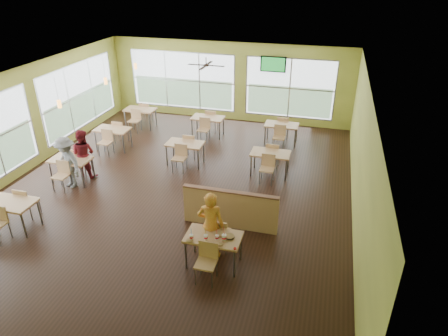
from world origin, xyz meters
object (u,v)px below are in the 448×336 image
(main_table, at_px, (213,241))
(food_basket, at_px, (230,237))
(half_wall_divider, at_px, (230,209))
(man_plaid, at_px, (211,225))

(main_table, bearing_deg, food_basket, 5.43)
(main_table, xyz_separation_m, half_wall_divider, (0.00, 1.45, -0.11))
(food_basket, bearing_deg, half_wall_divider, 103.94)
(main_table, distance_m, man_plaid, 0.37)
(main_table, bearing_deg, man_plaid, 116.97)
(man_plaid, distance_m, food_basket, 0.55)
(half_wall_divider, xyz_separation_m, food_basket, (0.35, -1.42, 0.26))
(man_plaid, height_order, food_basket, man_plaid)
(food_basket, bearing_deg, main_table, -174.57)
(main_table, bearing_deg, half_wall_divider, 90.00)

